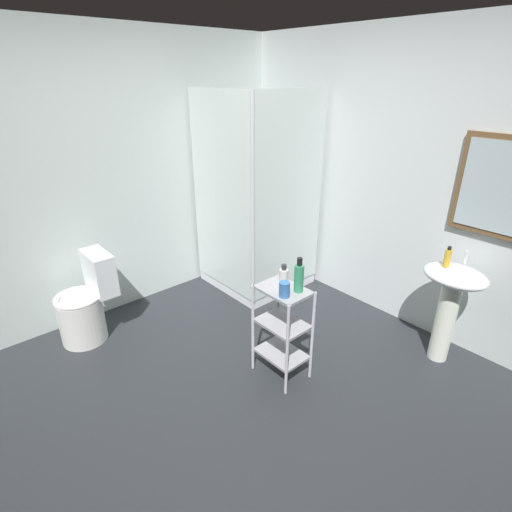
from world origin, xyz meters
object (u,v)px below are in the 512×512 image
object	(u,v)px
rinse_cup	(284,289)
toilet	(86,306)
storage_cart	(282,325)
body_wash_bottle_green	(299,277)
lotion_bottle_white	(284,279)
pedestal_sink	(451,295)
hand_soap_bottle	(448,258)
shower_stall	(256,247)

from	to	relation	value
rinse_cup	toilet	bearing A→B (deg)	-150.49
rinse_cup	storage_cart	bearing A→B (deg)	137.66
body_wash_bottle_green	rinse_cup	bearing A→B (deg)	-96.56
toilet	body_wash_bottle_green	bearing A→B (deg)	32.67
toilet	lotion_bottle_white	xyz separation A→B (m)	(1.44, 0.91, 0.51)
toilet	rinse_cup	world-z (taller)	rinse_cup
toilet	storage_cart	size ratio (longest dim) A/B	1.03
storage_cart	pedestal_sink	bearing A→B (deg)	56.84
pedestal_sink	body_wash_bottle_green	distance (m)	1.24
hand_soap_bottle	rinse_cup	size ratio (longest dim) A/B	1.47
shower_stall	toilet	bearing A→B (deg)	-98.77
lotion_bottle_white	body_wash_bottle_green	distance (m)	0.11
hand_soap_bottle	lotion_bottle_white	world-z (taller)	hand_soap_bottle
shower_stall	pedestal_sink	distance (m)	1.91
rinse_cup	pedestal_sink	bearing A→B (deg)	61.28
hand_soap_bottle	body_wash_bottle_green	distance (m)	1.14
shower_stall	pedestal_sink	xyz separation A→B (m)	(1.88, 0.31, 0.12)
shower_stall	lotion_bottle_white	world-z (taller)	shower_stall
hand_soap_bottle	rinse_cup	xyz separation A→B (m)	(-0.56, -1.12, -0.09)
pedestal_sink	storage_cart	distance (m)	1.31
lotion_bottle_white	body_wash_bottle_green	bearing A→B (deg)	36.29
toilet	hand_soap_bottle	size ratio (longest dim) A/B	4.81
storage_cart	hand_soap_bottle	distance (m)	1.31
shower_stall	hand_soap_bottle	distance (m)	1.88
storage_cart	rinse_cup	bearing A→B (deg)	-42.34
body_wash_bottle_green	toilet	bearing A→B (deg)	-147.33
toilet	hand_soap_bottle	distance (m)	2.92
toilet	hand_soap_bottle	xyz separation A→B (m)	(2.07, 1.98, 0.57)
storage_cart	body_wash_bottle_green	distance (m)	0.43
pedestal_sink	toilet	bearing A→B (deg)	-136.80
pedestal_sink	storage_cart	world-z (taller)	pedestal_sink
pedestal_sink	body_wash_bottle_green	xyz separation A→B (m)	(-0.62, -1.04, 0.27)
rinse_cup	body_wash_bottle_green	bearing A→B (deg)	83.44
hand_soap_bottle	lotion_bottle_white	xyz separation A→B (m)	(-0.63, -1.06, -0.06)
toilet	lotion_bottle_white	distance (m)	1.78
pedestal_sink	storage_cart	xyz separation A→B (m)	(-0.71, -1.09, -0.14)
shower_stall	rinse_cup	distance (m)	1.54
shower_stall	hand_soap_bottle	bearing A→B (deg)	8.77
lotion_bottle_white	body_wash_bottle_green	xyz separation A→B (m)	(0.08, 0.06, 0.02)
lotion_bottle_white	shower_stall	bearing A→B (deg)	146.26
shower_stall	lotion_bottle_white	xyz separation A→B (m)	(1.17, -0.78, 0.36)
pedestal_sink	rinse_cup	xyz separation A→B (m)	(-0.63, -1.16, 0.21)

